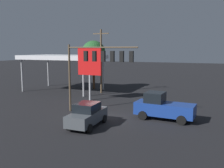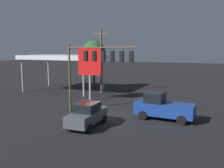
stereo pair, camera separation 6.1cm
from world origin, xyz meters
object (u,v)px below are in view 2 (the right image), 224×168
(street_tree, at_px, (94,53))
(utility_pole, at_px, (101,60))
(traffic_signal_assembly, at_px, (98,61))
(price_sign, at_px, (90,63))
(pickup_parked, at_px, (163,107))
(sedan_far, at_px, (87,115))

(street_tree, bearing_deg, utility_pole, 132.29)
(traffic_signal_assembly, bearing_deg, street_tree, -61.42)
(price_sign, height_order, pickup_parked, price_sign)
(traffic_signal_assembly, distance_m, sedan_far, 5.79)
(traffic_signal_assembly, xyz_separation_m, utility_pole, (4.77, -10.73, -0.40))
(traffic_signal_assembly, distance_m, utility_pole, 11.75)
(pickup_parked, bearing_deg, street_tree, -39.99)
(traffic_signal_assembly, relative_size, pickup_parked, 1.35)
(traffic_signal_assembly, xyz_separation_m, street_tree, (7.45, -13.68, 0.50))
(traffic_signal_assembly, height_order, utility_pole, utility_pole)
(pickup_parked, distance_m, street_tree, 19.44)
(price_sign, distance_m, street_tree, 8.97)
(price_sign, bearing_deg, pickup_parked, 153.39)
(street_tree, bearing_deg, price_sign, 113.85)
(utility_pole, xyz_separation_m, price_sign, (-0.91, 5.19, -0.21))
(sedan_far, relative_size, street_tree, 0.59)
(traffic_signal_assembly, height_order, pickup_parked, traffic_signal_assembly)
(price_sign, relative_size, pickup_parked, 1.21)
(utility_pole, bearing_deg, price_sign, 99.98)
(utility_pole, relative_size, sedan_far, 2.02)
(traffic_signal_assembly, height_order, street_tree, street_tree)
(utility_pole, bearing_deg, traffic_signal_assembly, 113.97)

